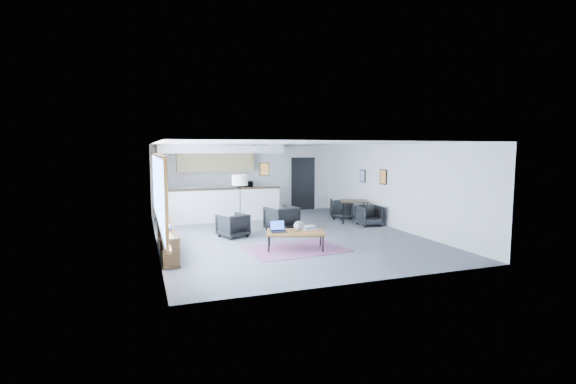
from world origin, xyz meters
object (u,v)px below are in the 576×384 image
object	(u,v)px
ceramic_pot	(299,226)
dining_chair_near	(369,216)
dining_table	(354,202)
microwave	(245,184)
armchair_right	(281,218)
armchair_left	(233,224)
coffee_table	(295,233)
laptop	(278,228)
dining_chair_far	(341,209)
floor_lamp	(240,182)
book_stack	(309,228)

from	to	relation	value
ceramic_pot	dining_chair_near	world-z (taller)	ceramic_pot
dining_table	microwave	world-z (taller)	microwave
ceramic_pot	armchair_right	size ratio (longest dim) A/B	0.31
dining_table	armchair_left	bearing A→B (deg)	-167.36
coffee_table	laptop	size ratio (longest dim) A/B	3.96
coffee_table	armchair_right	xyz separation A→B (m)	(0.40, 2.26, -0.01)
armchair_left	dining_table	distance (m)	4.43
dining_chair_far	floor_lamp	bearing A→B (deg)	32.73
coffee_table	book_stack	distance (m)	0.41
ceramic_pot	book_stack	size ratio (longest dim) A/B	0.72
book_stack	ceramic_pot	bearing A→B (deg)	-160.53
coffee_table	dining_chair_far	distance (m)	4.83
coffee_table	book_stack	world-z (taller)	book_stack
floor_lamp	microwave	distance (m)	3.15
armchair_right	dining_chair_near	size ratio (longest dim) A/B	1.36
laptop	armchair_right	size ratio (longest dim) A/B	0.48
coffee_table	dining_chair_near	world-z (taller)	dining_chair_near
armchair_right	dining_chair_far	bearing A→B (deg)	-169.23
armchair_left	microwave	size ratio (longest dim) A/B	1.33
book_stack	dining_chair_far	world-z (taller)	dining_chair_far
ceramic_pot	armchair_right	world-z (taller)	armchair_right
armchair_left	microwave	world-z (taller)	microwave
book_stack	floor_lamp	bearing A→B (deg)	111.43
coffee_table	ceramic_pot	world-z (taller)	ceramic_pot
ceramic_pot	armchair_left	size ratio (longest dim) A/B	0.35
book_stack	dining_chair_far	xyz separation A→B (m)	(2.73, 3.60, -0.18)
floor_lamp	dining_table	size ratio (longest dim) A/B	1.47
coffee_table	ceramic_pot	size ratio (longest dim) A/B	6.18
laptop	floor_lamp	xyz separation A→B (m)	(-0.28, 2.76, 0.92)
armchair_left	laptop	bearing A→B (deg)	88.85
floor_lamp	armchair_left	bearing A→B (deg)	-114.60
laptop	dining_chair_far	world-z (taller)	laptop
armchair_left	armchair_right	size ratio (longest dim) A/B	0.88
book_stack	dining_table	distance (m)	3.95
coffee_table	armchair_right	bearing A→B (deg)	98.41
laptop	dining_table	bearing A→B (deg)	43.20
book_stack	microwave	size ratio (longest dim) A/B	0.64
ceramic_pot	microwave	distance (m)	5.93
coffee_table	armchair_left	xyz separation A→B (m)	(-1.14, 1.91, -0.06)
book_stack	coffee_table	bearing A→B (deg)	-168.25
microwave	armchair_right	bearing A→B (deg)	-84.93
laptop	dining_chair_far	xyz separation A→B (m)	(3.54, 3.57, -0.21)
dining_table	microwave	size ratio (longest dim) A/B	2.08
armchair_right	dining_table	bearing A→B (deg)	175.68
book_stack	floor_lamp	distance (m)	3.14
laptop	floor_lamp	size ratio (longest dim) A/B	0.23
dining_chair_near	book_stack	bearing A→B (deg)	-141.41
microwave	floor_lamp	bearing A→B (deg)	-104.81
book_stack	dining_chair_near	world-z (taller)	dining_chair_near
coffee_table	dining_table	world-z (taller)	dining_table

